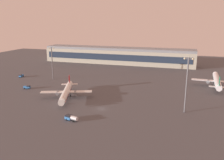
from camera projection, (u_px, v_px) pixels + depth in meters
ground_plane at (101, 109)px, 118.00m from camera, size 416.00×416.00×0.00m
terminal_building at (118, 55)px, 241.77m from camera, size 154.12×22.40×16.40m
airplane_taxiway_distant at (66, 92)px, 133.82m from camera, size 28.59×36.28×9.66m
airplane_near_gate at (217, 81)px, 156.61m from camera, size 32.57×41.85×10.74m
cargo_loader at (27, 87)px, 152.25m from camera, size 4.37×2.53×2.25m
fuel_truck at (71, 118)px, 103.98m from camera, size 6.61×3.52×2.35m
baggage_tractor at (21, 76)px, 183.66m from camera, size 2.47×4.35×2.25m
apron_light_east at (187, 82)px, 109.78m from camera, size 4.80×0.90×26.86m
apron_light_central at (52, 61)px, 174.66m from camera, size 4.80×0.90×24.07m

